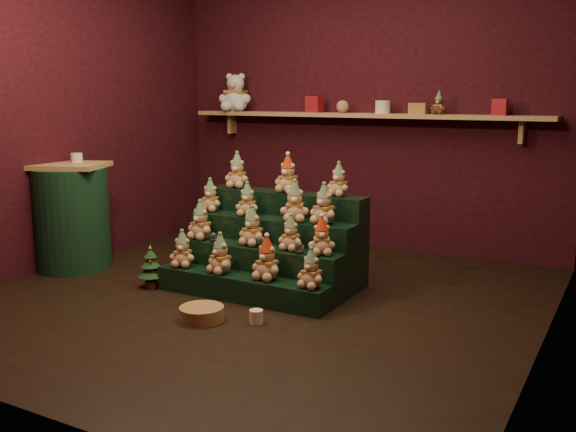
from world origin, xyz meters
The scene contains 41 objects.
ground centered at (0.00, 0.00, 0.00)m, with size 4.00×4.00×0.00m, color black.
back_wall centered at (0.00, 2.05, 1.40)m, with size 4.00×0.10×2.80m, color black.
front_wall centered at (0.00, -2.05, 1.40)m, with size 4.00×0.10×2.80m, color black.
left_wall centered at (-2.05, 0.00, 1.40)m, with size 0.10×4.00×2.80m, color black.
right_wall centered at (2.05, 0.00, 1.40)m, with size 0.10×4.00×2.80m, color black.
back_shelf centered at (0.00, 1.87, 1.29)m, with size 3.60×0.26×0.24m.
riser_tier_front centered at (-0.08, -0.07, 0.09)m, with size 1.40×0.22×0.18m, color black.
riser_tier_midfront centered at (-0.08, 0.15, 0.18)m, with size 1.40×0.22×0.36m, color black.
riser_tier_midback centered at (-0.08, 0.37, 0.27)m, with size 1.40×0.22×0.54m, color black.
riser_tier_back centered at (-0.08, 0.59, 0.36)m, with size 1.40×0.22×0.72m, color black.
teddy_0 centered at (-0.62, -0.07, 0.32)m, with size 0.20×0.18×0.28m, color tan, non-canonical shape.
teddy_1 centered at (-0.26, -0.07, 0.33)m, with size 0.21×0.19×0.30m, color tan, non-canonical shape.
teddy_2 centered at (0.13, -0.05, 0.34)m, with size 0.22×0.20×0.31m, color tan, non-canonical shape.
teddy_3 centered at (0.51, -0.08, 0.32)m, with size 0.20×0.18×0.28m, color tan, non-canonical shape.
teddy_4 centered at (-0.60, 0.14, 0.51)m, with size 0.22×0.20×0.30m, color tan, non-canonical shape.
teddy_5 centered at (-0.13, 0.17, 0.51)m, with size 0.21×0.19×0.30m, color tan, non-canonical shape.
teddy_6 centered at (0.21, 0.17, 0.49)m, with size 0.19×0.17×0.26m, color tan, non-canonical shape.
teddy_7 centered at (0.47, 0.16, 0.50)m, with size 0.20×0.18×0.27m, color tan, non-canonical shape.
teddy_8 centered at (-0.68, 0.39, 0.67)m, with size 0.19×0.17×0.26m, color tan, non-canonical shape.
teddy_9 centered at (-0.30, 0.36, 0.67)m, with size 0.19×0.17×0.27m, color tan, non-canonical shape.
teddy_10 centered at (0.14, 0.35, 0.69)m, with size 0.22×0.20×0.31m, color tan, non-canonical shape.
teddy_11 centered at (0.38, 0.37, 0.69)m, with size 0.22×0.19×0.30m, color tan, non-canonical shape.
teddy_12 centered at (-0.55, 0.60, 0.87)m, with size 0.21×0.19×0.29m, color tan, non-canonical shape.
teddy_13 centered at (-0.05, 0.58, 0.87)m, with size 0.21×0.19×0.30m, color tan, non-canonical shape.
teddy_14 centered at (0.39, 0.61, 0.85)m, with size 0.18×0.16×0.26m, color tan, non-canonical shape.
snow_globe_a centered at (-0.44, 0.09, 0.40)m, with size 0.06×0.06×0.08m.
snow_globe_b centered at (0.01, 0.09, 0.41)m, with size 0.07×0.07×0.10m.
snow_globe_c centered at (0.32, 0.09, 0.41)m, with size 0.07×0.07×0.09m.
side_table centered at (-1.85, -0.04, 0.45)m, with size 0.74×0.69×0.92m.
table_ornament centered at (-1.85, 0.06, 0.96)m, with size 0.10×0.10×0.08m, color beige.
mini_christmas_tree centered at (-0.87, -0.16, 0.17)m, with size 0.20×0.20×0.34m.
mug_left centered at (-0.13, -0.63, 0.05)m, with size 0.09×0.09×0.09m, color beige.
mug_right centered at (0.28, -0.44, 0.05)m, with size 0.09×0.09×0.09m, color beige.
wicker_basket centered at (-0.07, -0.57, 0.05)m, with size 0.30×0.30×0.09m, color olive.
white_bear centered at (-1.38, 1.84, 1.57)m, with size 0.35×0.32×0.49m, color white, non-canonical shape.
brown_bear centered at (0.79, 1.84, 1.42)m, with size 0.14×0.13×0.20m, color #4B2719, non-canonical shape.
gift_tin_red_a centered at (-0.45, 1.85, 1.40)m, with size 0.14×0.14×0.16m, color #A91A22.
gift_tin_cream centered at (0.26, 1.85, 1.38)m, with size 0.14×0.14×0.12m, color beige.
gift_tin_red_b centered at (1.32, 1.85, 1.39)m, with size 0.12×0.12×0.14m, color #A91A22.
shelf_plush_ball centered at (-0.15, 1.85, 1.38)m, with size 0.12×0.12×0.12m, color tan.
scarf_gift_box centered at (0.60, 1.85, 1.37)m, with size 0.16×0.10×0.10m, color #D4621D.
Camera 1 is at (2.45, -3.88, 1.50)m, focal length 40.00 mm.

